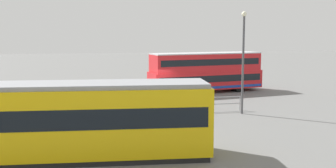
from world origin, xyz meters
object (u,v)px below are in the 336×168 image
pedestrian_crossing (171,107)px  info_sign (126,92)px  tram_yellow (69,120)px  street_lamp (243,55)px  double_decker_bus (206,72)px  pedestrian_near_railing (106,97)px

pedestrian_crossing → info_sign: (2.64, -2.39, 0.73)m
tram_yellow → street_lamp: size_ratio=1.81×
double_decker_bus → info_sign: (8.98, 8.97, -0.33)m
pedestrian_crossing → street_lamp: size_ratio=0.22×
pedestrian_near_railing → pedestrian_crossing: size_ratio=1.08×
pedestrian_crossing → street_lamp: (-5.50, -0.90, 3.31)m
double_decker_bus → pedestrian_crossing: 13.05m
tram_yellow → info_sign: size_ratio=5.59×
pedestrian_near_railing → pedestrian_crossing: pedestrian_near_railing is taller
tram_yellow → pedestrian_crossing: bearing=-133.5°
pedestrian_near_railing → street_lamp: street_lamp is taller
double_decker_bus → info_sign: 12.70m
tram_yellow → pedestrian_near_railing: (-2.61, -11.29, -0.85)m
street_lamp → pedestrian_crossing: bearing=9.3°
pedestrian_near_railing → pedestrian_crossing: bearing=130.6°
double_decker_bus → info_sign: bearing=45.0°
tram_yellow → info_sign: tram_yellow is taller
tram_yellow → street_lamp: bearing=-147.2°
double_decker_bus → pedestrian_near_railing: bearing=34.0°
info_sign → pedestrian_crossing: bearing=137.9°
double_decker_bus → tram_yellow: (12.80, 18.16, -0.12)m
tram_yellow → pedestrian_crossing: size_ratio=8.32×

